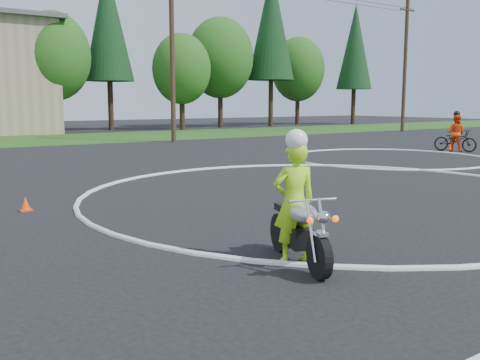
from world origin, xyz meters
TOP-DOWN VIEW (x-y plane):
  - ground at (0.00, 0.00)m, footprint 120.00×120.00m
  - grass_strip at (0.00, 27.00)m, footprint 120.00×10.00m
  - course_markings at (2.17, 4.35)m, footprint 19.05×19.05m
  - primary_motorcycle at (-4.37, -0.95)m, footprint 0.89×1.89m
  - rider_primary_grp at (-4.36, -0.82)m, footprint 0.72×0.58m
  - rider_second_grp at (13.05, 8.33)m, footprint 1.15×2.05m
  - traffic_cones at (5.60, 3.24)m, footprint 22.98×13.02m
  - treeline at (14.78, 34.61)m, footprint 38.20×8.10m
  - utility_poles at (5.00, 21.00)m, footprint 41.60×1.12m

SIDE VIEW (x-z plane):
  - ground at x=0.00m, z-range 0.00..0.00m
  - course_markings at x=2.17m, z-range -0.05..0.07m
  - grass_strip at x=0.00m, z-range 0.00..0.02m
  - traffic_cones at x=5.60m, z-range -0.01..0.29m
  - primary_motorcycle at x=-4.37m, z-range -0.01..1.01m
  - rider_second_grp at x=13.05m, z-range -0.28..1.60m
  - rider_primary_grp at x=-4.36m, z-range -0.03..1.86m
  - utility_poles at x=5.00m, z-range 0.20..10.20m
  - treeline at x=14.78m, z-range -0.64..13.88m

